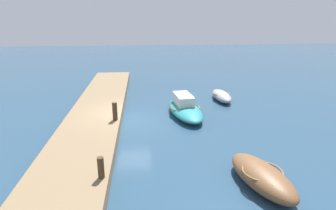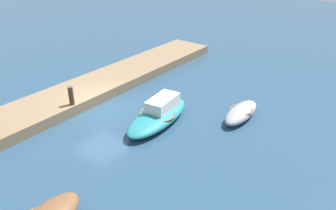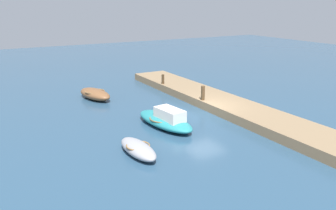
{
  "view_description": "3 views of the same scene",
  "coord_description": "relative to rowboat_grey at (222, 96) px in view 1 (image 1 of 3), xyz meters",
  "views": [
    {
      "loc": [
        15.89,
        0.88,
        6.08
      ],
      "look_at": [
        -0.81,
        2.38,
        0.69
      ],
      "focal_mm": 30.66,
      "sensor_mm": 36.0,
      "label": 1
    },
    {
      "loc": [
        10.68,
        12.82,
        8.49
      ],
      "look_at": [
        -0.84,
        4.07,
        1.16
      ],
      "focal_mm": 36.09,
      "sensor_mm": 36.0,
      "label": 2
    },
    {
      "loc": [
        -18.13,
        13.08,
        7.14
      ],
      "look_at": [
        0.7,
        2.39,
        0.77
      ],
      "focal_mm": 37.86,
      "sensor_mm": 36.0,
      "label": 3
    }
  ],
  "objects": [
    {
      "name": "mooring_post_west",
      "position": [
        4.95,
        -7.23,
        0.74
      ],
      "size": [
        0.26,
        0.26,
        0.99
      ],
      "primitive_type": "cylinder",
      "color": "#47331E",
      "rests_on": "dock_platform"
    },
    {
      "name": "ground_plane",
      "position": [
        3.75,
        -6.57,
        -0.32
      ],
      "size": [
        84.0,
        84.0,
        0.0
      ],
      "primitive_type": "plane",
      "color": "navy"
    },
    {
      "name": "dock_platform",
      "position": [
        3.75,
        -8.5,
        -0.04
      ],
      "size": [
        23.96,
        3.05,
        0.57
      ],
      "primitive_type": "cube",
      "color": "#846B4C",
      "rests_on": "ground_plane"
    },
    {
      "name": "motorboat_teal",
      "position": [
        2.87,
        -3.13,
        0.11
      ],
      "size": [
        4.84,
        2.3,
        1.2
      ],
      "rotation": [
        0.0,
        0.0,
        0.12
      ],
      "color": "teal",
      "rests_on": "ground_plane"
    },
    {
      "name": "rowboat_brown",
      "position": [
        10.83,
        -1.46,
        0.08
      ],
      "size": [
        3.69,
        2.17,
        0.8
      ],
      "rotation": [
        0.0,
        0.0,
        0.23
      ],
      "color": "brown",
      "rests_on": "ground_plane"
    },
    {
      "name": "mooring_post_mid_west",
      "position": [
        10.66,
        -7.23,
        0.64
      ],
      "size": [
        0.23,
        0.23,
        0.79
      ],
      "primitive_type": "cylinder",
      "color": "#47331E",
      "rests_on": "dock_platform"
    },
    {
      "name": "rowboat_grey",
      "position": [
        0.0,
        0.0,
        0.0
      ],
      "size": [
        3.05,
        1.21,
        0.63
      ],
      "rotation": [
        0.0,
        0.0,
        0.04
      ],
      "color": "#939399",
      "rests_on": "ground_plane"
    }
  ]
}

